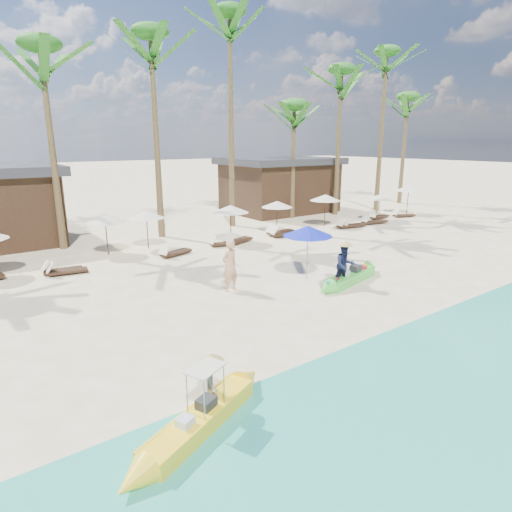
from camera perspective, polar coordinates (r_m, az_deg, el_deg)
ground at (r=13.80m, az=3.05°, el=-8.70°), size 240.00×240.00×0.00m
wet_sand_strip at (r=10.82m, az=20.57°, el=-16.85°), size 240.00×4.50×0.01m
green_canoe at (r=17.82m, az=12.47°, el=-2.77°), size 4.91×1.46×0.63m
yellow_canoe at (r=9.17m, az=-7.35°, el=-20.74°), size 4.52×2.27×1.25m
tourist at (r=16.23m, az=-3.53°, el=-1.28°), size 0.81×0.62×2.00m
vendor_green at (r=17.05m, az=11.74°, el=-1.23°), size 1.01×0.90×1.74m
vendor_yellow at (r=9.45m, az=-5.97°, el=-16.06°), size 0.52×0.72×1.00m
blue_umbrella at (r=17.54m, az=6.93°, el=3.33°), size 2.08×2.08×2.24m
lounger_4_right at (r=20.41m, az=-24.66°, el=-1.61°), size 1.71×0.75×0.56m
resort_parasol_5 at (r=22.62m, az=-19.49°, el=4.70°), size 1.97×1.97×2.03m
lounger_5_left at (r=20.15m, az=-24.11°, el=-1.76°), size 1.70×0.75×0.56m
resort_parasol_6 at (r=23.32m, az=-14.43°, el=5.38°), size 1.97×1.97×2.03m
lounger_6_left at (r=21.77m, az=-10.87°, el=0.53°), size 1.86×1.03×0.60m
lounger_6_right at (r=23.48m, az=-4.48°, el=1.77°), size 1.68×0.75×0.55m
resort_parasol_7 at (r=23.89m, az=-3.42°, el=6.29°), size 2.08×2.08×2.14m
lounger_7_left at (r=24.02m, az=-2.51°, el=2.18°), size 2.00×1.13×0.65m
lounger_7_right at (r=26.32m, az=3.08°, el=3.32°), size 1.95×0.68×0.65m
resort_parasol_8 at (r=26.50m, az=2.83°, el=6.91°), size 1.96×1.96×2.02m
lounger_8_left at (r=25.75m, az=3.76°, el=3.04°), size 2.00×1.01×0.65m
resort_parasol_9 at (r=29.10m, az=9.24°, el=7.69°), size 2.08×2.08×2.15m
lounger_9_left at (r=29.27m, az=12.80°, el=4.12°), size 1.83×0.75×0.60m
lounger_9_right at (r=29.02m, az=12.27°, el=4.09°), size 2.00×0.89×0.65m
resort_parasol_10 at (r=32.14m, az=16.19°, el=7.58°), size 1.85×1.85×1.90m
lounger_10_left at (r=30.80m, az=15.33°, el=4.53°), size 2.06×0.92×0.67m
lounger_10_right at (r=33.10m, az=15.98°, el=5.16°), size 1.88×0.67×0.63m
resort_parasol_11 at (r=35.82m, az=19.71°, el=8.50°), size 2.18×2.18×2.24m
lounger_11_left at (r=34.36m, az=18.98°, el=5.24°), size 1.83×1.09×0.59m
palm_3 at (r=24.72m, az=-26.48°, el=20.59°), size 2.08×2.08×10.52m
palm_4 at (r=26.18m, az=-13.68°, el=23.20°), size 2.08×2.08×11.70m
palm_5 at (r=29.17m, az=-3.48°, el=25.40°), size 2.08×2.08×13.60m
palm_6 at (r=32.04m, az=5.08°, el=17.65°), size 2.08×2.08×8.51m
palm_7 at (r=34.13m, az=11.23°, el=20.54°), size 2.08×2.08×11.08m
palm_8 at (r=37.41m, az=16.85°, el=21.53°), size 2.08×2.08×12.70m
palm_9 at (r=42.18m, az=19.47°, el=17.61°), size 2.08×2.08×9.82m
pavilion_east at (r=35.21m, az=3.15°, el=9.53°), size 8.80×6.60×4.30m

